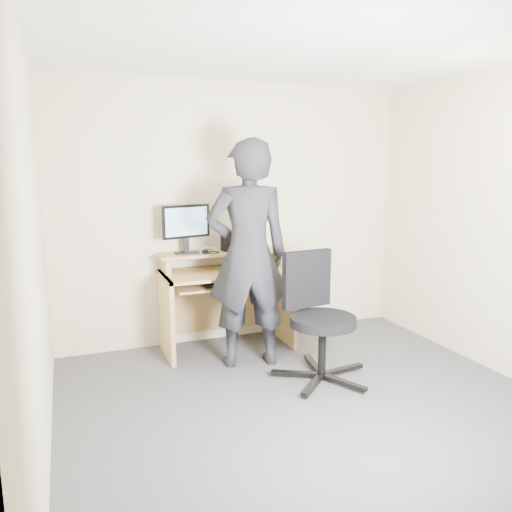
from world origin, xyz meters
TOP-DOWN VIEW (x-y plane):
  - ground at (0.00, 0.00)m, footprint 3.50×3.50m
  - back_wall at (0.00, 1.75)m, footprint 3.50×0.02m
  - ceiling at (0.00, 0.00)m, footprint 3.50×3.50m
  - desk at (-0.20, 1.53)m, footprint 1.20×0.60m
  - monitor at (-0.54, 1.60)m, footprint 0.47×0.16m
  - external_drive at (-0.15, 1.61)m, footprint 0.07×0.13m
  - travel_mug at (-0.05, 1.60)m, footprint 0.08×0.08m
  - smartphone at (0.04, 1.60)m, footprint 0.11×0.15m
  - charger at (-0.38, 1.54)m, footprint 0.05×0.05m
  - headphones at (-0.31, 1.65)m, footprint 0.17×0.17m
  - keyboard at (-0.23, 1.36)m, footprint 0.47×0.22m
  - mouse at (0.06, 1.35)m, footprint 0.11×0.09m
  - office_chair at (0.28, 0.56)m, footprint 0.79×0.79m
  - person at (-0.15, 1.03)m, footprint 0.77×0.56m

SIDE VIEW (x-z plane):
  - ground at x=0.00m, z-range 0.00..0.00m
  - desk at x=-0.20m, z-range 0.09..1.00m
  - office_chair at x=0.28m, z-range 0.05..1.05m
  - keyboard at x=-0.23m, z-range 0.65..0.68m
  - mouse at x=0.06m, z-range 0.75..0.79m
  - smartphone at x=0.04m, z-range 0.91..0.92m
  - headphones at x=-0.31m, z-range 0.89..0.95m
  - charger at x=-0.38m, z-range 0.91..0.94m
  - person at x=-0.15m, z-range 0.00..1.94m
  - travel_mug at x=-0.05m, z-range 0.91..1.07m
  - external_drive at x=-0.15m, z-range 0.91..1.11m
  - monitor at x=-0.54m, z-range 0.96..1.41m
  - back_wall at x=0.00m, z-range 0.00..2.50m
  - ceiling at x=0.00m, z-range 2.49..2.51m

